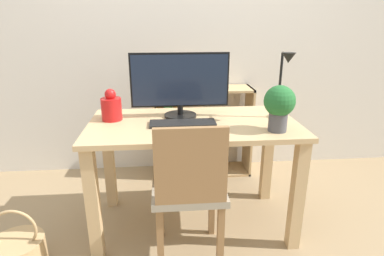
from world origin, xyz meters
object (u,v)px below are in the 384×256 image
potted_plant (279,105)px  monitor (180,83)px  bookshelf (186,139)px  keyboard (183,123)px  chair (189,187)px  desk_lamp (284,79)px  vase (111,107)px  basket (19,253)px

potted_plant → monitor: bearing=148.4°
bookshelf → keyboard: bearing=-95.1°
chair → bookshelf: chair is taller
desk_lamp → bookshelf: desk_lamp is taller
desk_lamp → bookshelf: (-0.54, 0.77, -0.67)m
vase → desk_lamp: bearing=-4.9°
vase → potted_plant: bearing=-16.9°
vase → potted_plant: 1.01m
monitor → keyboard: monitor is taller
chair → vase: bearing=141.7°
bookshelf → basket: 1.51m
vase → chair: (0.45, -0.44, -0.34)m
vase → bookshelf: 0.98m
keyboard → monitor: bearing=91.8°
vase → bookshelf: bearing=53.2°
keyboard → chair: chair is taller
vase → basket: (-0.50, -0.43, -0.71)m
monitor → bookshelf: bearing=83.1°
vase → basket: vase is taller
bookshelf → vase: bearing=-126.8°
vase → potted_plant: (0.96, -0.29, 0.07)m
desk_lamp → vase: bearing=175.1°
potted_plant → keyboard: bearing=163.3°
monitor → basket: bearing=-153.6°
monitor → desk_lamp: 0.64m
potted_plant → basket: bearing=-174.7°
monitor → basket: monitor is taller
vase → desk_lamp: size_ratio=0.47×
potted_plant → basket: (-1.46, -0.13, -0.78)m
vase → chair: bearing=-44.1°
monitor → potted_plant: 0.63m
desk_lamp → potted_plant: desk_lamp is taller
desk_lamp → basket: desk_lamp is taller
bookshelf → monitor: bearing=-96.9°
keyboard → potted_plant: potted_plant is taller
potted_plant → chair: (-0.51, -0.14, -0.41)m
potted_plant → chair: size_ratio=0.31×
basket → chair: bearing=-0.5°
chair → monitor: bearing=98.1°
monitor → basket: size_ratio=1.64×
keyboard → bookshelf: (0.07, 0.81, -0.42)m
monitor → bookshelf: 0.90m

